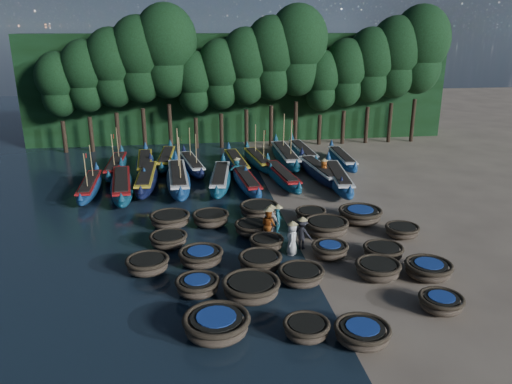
{
  "coord_description": "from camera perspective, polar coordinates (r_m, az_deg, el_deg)",
  "views": [
    {
      "loc": [
        -5.42,
        -24.94,
        10.66
      ],
      "look_at": [
        -1.46,
        2.81,
        1.3
      ],
      "focal_mm": 35.0,
      "sensor_mm": 36.0,
      "label": 1
    }
  ],
  "objects": [
    {
      "name": "tree_10",
      "position": [
        46.86,
        7.48,
        12.57
      ],
      "size": [
        3.68,
        3.68,
        8.68
      ],
      "color": "black",
      "rests_on": "ground"
    },
    {
      "name": "coracle_4",
      "position": [
        21.24,
        20.39,
        -11.75
      ],
      "size": [
        1.81,
        1.81,
        0.66
      ],
      "rotation": [
        0.0,
        0.0,
        -0.11
      ],
      "color": "brown",
      "rests_on": "ground"
    },
    {
      "name": "tree_9",
      "position": [
        46.1,
        4.75,
        15.93
      ],
      "size": [
        5.34,
        5.34,
        12.58
      ],
      "color": "black",
      "rests_on": "ground"
    },
    {
      "name": "coracle_2",
      "position": [
        18.56,
        5.78,
        -15.28
      ],
      "size": [
        1.93,
        1.93,
        0.66
      ],
      "rotation": [
        0.0,
        0.0,
        0.27
      ],
      "color": "brown",
      "rests_on": "ground"
    },
    {
      "name": "fisherman_4",
      "position": [
        26.22,
        1.73,
        -3.33
      ],
      "size": [
        0.99,
        1.05,
        1.94
      ],
      "rotation": [
        0.0,
        0.0,
        2.28
      ],
      "color": "silver",
      "rests_on": "ground"
    },
    {
      "name": "long_boat_6",
      "position": [
        35.4,
        2.97,
        1.81
      ],
      "size": [
        2.21,
        7.84,
        1.39
      ],
      "rotation": [
        0.0,
        0.0,
        0.11
      ],
      "color": "navy",
      "rests_on": "ground"
    },
    {
      "name": "long_boat_15",
      "position": [
        40.74,
        3.35,
        4.15
      ],
      "size": [
        1.59,
        9.06,
        3.85
      ],
      "rotation": [
        0.0,
        0.0,
        0.0
      ],
      "color": "navy",
      "rests_on": "ground"
    },
    {
      "name": "coracle_20",
      "position": [
        28.16,
        -9.8,
        -3.1
      ],
      "size": [
        2.57,
        2.57,
        0.76
      ],
      "rotation": [
        0.0,
        0.0,
        0.26
      ],
      "color": "brown",
      "rests_on": "ground"
    },
    {
      "name": "coracle_13",
      "position": [
        24.4,
        8.43,
        -6.56
      ],
      "size": [
        2.18,
        2.18,
        0.72
      ],
      "rotation": [
        0.0,
        0.0,
        0.43
      ],
      "color": "brown",
      "rests_on": "ground"
    },
    {
      "name": "coracle_21",
      "position": [
        27.96,
        -5.2,
        -3.03
      ],
      "size": [
        2.08,
        2.08,
        0.79
      ],
      "rotation": [
        0.0,
        0.0,
        0.09
      ],
      "color": "brown",
      "rests_on": "ground"
    },
    {
      "name": "fisherman_3",
      "position": [
        25.06,
        5.29,
        -4.67
      ],
      "size": [
        1.19,
        1.09,
        1.81
      ],
      "rotation": [
        0.0,
        0.0,
        2.52
      ],
      "color": "black",
      "rests_on": "ground"
    },
    {
      "name": "long_boat_13",
      "position": [
        38.97,
        -2.25,
        3.37
      ],
      "size": [
        1.94,
        7.82,
        1.38
      ],
      "rotation": [
        0.0,
        0.0,
        0.08
      ],
      "color": "navy",
      "rests_on": "ground"
    },
    {
      "name": "coracle_8",
      "position": [
        22.94,
        13.76,
        -8.58
      ],
      "size": [
        2.04,
        2.04,
        0.76
      ],
      "rotation": [
        0.0,
        0.0,
        0.0
      ],
      "color": "brown",
      "rests_on": "ground"
    },
    {
      "name": "foliage_wall",
      "position": [
        49.07,
        -1.76,
        11.83
      ],
      "size": [
        40.0,
        3.0,
        10.0
      ],
      "primitive_type": "cube",
      "color": "black",
      "rests_on": "ground"
    },
    {
      "name": "tree_2",
      "position": [
        45.45,
        -16.11,
        13.56
      ],
      "size": [
        4.51,
        4.51,
        10.63
      ],
      "color": "black",
      "rests_on": "ground"
    },
    {
      "name": "tree_5",
      "position": [
        45.19,
        -7.07,
        12.37
      ],
      "size": [
        3.68,
        3.68,
        8.68
      ],
      "color": "black",
      "rests_on": "ground"
    },
    {
      "name": "long_boat_14",
      "position": [
        39.76,
        0.21,
        3.67
      ],
      "size": [
        2.17,
        7.46,
        3.19
      ],
      "rotation": [
        0.0,
        0.0,
        0.12
      ],
      "color": "navy",
      "rests_on": "ground"
    },
    {
      "name": "long_boat_10",
      "position": [
        39.46,
        -12.54,
        3.17
      ],
      "size": [
        1.86,
        8.17,
        1.44
      ],
      "rotation": [
        0.0,
        0.0,
        0.06
      ],
      "color": "navy",
      "rests_on": "ground"
    },
    {
      "name": "coracle_19",
      "position": [
        27.56,
        16.36,
        -4.25
      ],
      "size": [
        2.1,
        2.1,
        0.65
      ],
      "rotation": [
        0.0,
        0.0,
        -0.31
      ],
      "color": "brown",
      "rests_on": "ground"
    },
    {
      "name": "fisherman_6",
      "position": [
        35.92,
        7.75,
        2.5
      ],
      "size": [
        0.55,
        0.82,
        1.85
      ],
      "rotation": [
        0.0,
        0.0,
        1.54
      ],
      "color": "#AF4F17",
      "rests_on": "ground"
    },
    {
      "name": "ground",
      "position": [
        27.65,
        3.84,
        -4.25
      ],
      "size": [
        120.0,
        120.0,
        0.0
      ],
      "primitive_type": "plane",
      "color": "gray",
      "rests_on": "ground"
    },
    {
      "name": "coracle_12",
      "position": [
        22.9,
        0.48,
        -7.98
      ],
      "size": [
        2.17,
        2.17,
        0.81
      ],
      "rotation": [
        0.0,
        0.0,
        -0.2
      ],
      "color": "brown",
      "rests_on": "ground"
    },
    {
      "name": "coracle_17",
      "position": [
        25.04,
        1.22,
        -5.79
      ],
      "size": [
        1.78,
        1.78,
        0.65
      ],
      "rotation": [
        0.0,
        0.0,
        -0.11
      ],
      "color": "brown",
      "rests_on": "ground"
    },
    {
      "name": "long_boat_17",
      "position": [
        40.72,
        9.8,
        3.75
      ],
      "size": [
        1.63,
        7.57,
        1.33
      ],
      "rotation": [
        0.0,
        0.0,
        -0.04
      ],
      "color": "navy",
      "rests_on": "ground"
    },
    {
      "name": "long_boat_2",
      "position": [
        35.44,
        -12.41,
        1.47
      ],
      "size": [
        1.61,
        8.37,
        1.47
      ],
      "rotation": [
        0.0,
        0.0,
        -0.02
      ],
      "color": "#0E1135",
      "rests_on": "ground"
    },
    {
      "name": "tree_1",
      "position": [
        45.87,
        -18.95,
        12.48
      ],
      "size": [
        4.09,
        4.09,
        9.65
      ],
      "color": "black",
      "rests_on": "ground"
    },
    {
      "name": "coracle_9",
      "position": [
        23.6,
        19.1,
        -8.34
      ],
      "size": [
        2.13,
        2.13,
        0.73
      ],
      "rotation": [
        0.0,
        0.0,
        -0.0
      ],
      "color": "brown",
      "rests_on": "ground"
    },
    {
      "name": "long_boat_0",
      "position": [
        34.99,
        -18.47,
        0.59
      ],
      "size": [
        1.41,
        7.31,
        3.1
      ],
      "rotation": [
        0.0,
        0.0,
        0.02
      ],
      "color": "navy",
      "rests_on": "ground"
    },
    {
      "name": "coracle_10",
      "position": [
        23.26,
        -12.3,
        -8.09
      ],
      "size": [
        1.99,
        1.99,
        0.75
      ],
      "rotation": [
        0.0,
        0.0,
        0.07
      ],
      "color": "brown",
      "rests_on": "ground"
    },
    {
      "name": "coracle_7",
      "position": [
        22.0,
        5.18,
        -9.43
      ],
      "size": [
        2.35,
        2.35,
        0.69
      ],
      "rotation": [
        0.0,
        0.0,
        0.3
      ],
      "color": "brown",
      "rests_on": "ground"
    },
    {
      "name": "coracle_15",
      "position": [
        25.69,
        -9.97,
        -5.39
      ],
      "size": [
        2.03,
        2.03,
        0.69
      ],
      "rotation": [
        0.0,
        0.0,
        0.14
      ],
      "color": "brown",
      "rests_on": "ground"
    },
    {
      "name": "tree_8",
      "position": [
        45.69,
        1.82,
        15.11
      ],
      "size": [
        4.92,
        4.92,
        11.6
      ],
      "color": "black",
      "rests_on": "ground"
    },
    {
      "name": "tree_11",
      "position": [
        47.46,
        10.26,
        13.33
      ],
      "size": [
        4.09,
        4.09,
        9.65
      ],
      "color": "black",
      "rests_on": "ground"
    },
    {
      "name": "fisherman_5",
      "position": [
        36.2,
        -2.2,
        2.69
      ],
      "size": [
        1.5,
        1.12,
        1.77
      ],
      "rotation": [
        0.0,
        0.0,
        0.51
      ],
      "color": "#175363",
      "rests_on": "ground"
    },
    {
      "name": "coracle_18",
      "position": [
        26.93,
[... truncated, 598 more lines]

